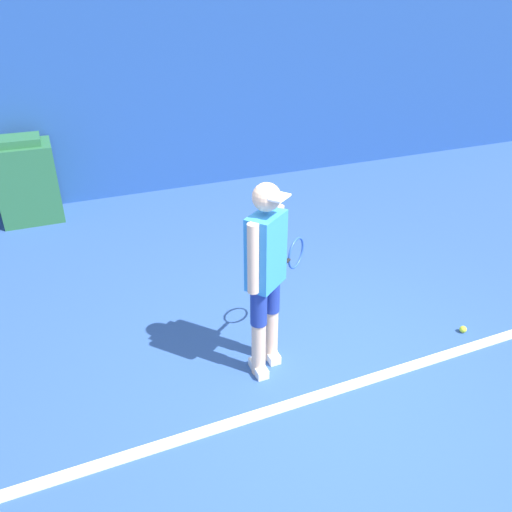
# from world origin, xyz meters

# --- Properties ---
(ground_plane) EXTENTS (24.00, 24.00, 0.00)m
(ground_plane) POSITION_xyz_m (0.00, 0.00, 0.00)
(ground_plane) COLOR #2D5193
(back_wall) EXTENTS (24.00, 0.10, 2.98)m
(back_wall) POSITION_xyz_m (0.00, 5.15, 1.49)
(back_wall) COLOR #234C99
(back_wall) RESTS_ON ground_plane
(court_baseline) EXTENTS (21.60, 0.10, 0.01)m
(court_baseline) POSITION_xyz_m (0.00, -0.10, 0.01)
(court_baseline) COLOR white
(court_baseline) RESTS_ON ground_plane
(tennis_player) EXTENTS (0.77, 0.61, 1.70)m
(tennis_player) POSITION_xyz_m (-0.30, 0.44, 0.95)
(tennis_player) COLOR beige
(tennis_player) RESTS_ON ground_plane
(tennis_ball) EXTENTS (0.07, 0.07, 0.07)m
(tennis_ball) POSITION_xyz_m (1.66, 0.12, 0.03)
(tennis_ball) COLOR #D1E533
(tennis_ball) RESTS_ON ground_plane
(covered_chair) EXTENTS (0.80, 0.70, 1.19)m
(covered_chair) POSITION_xyz_m (-2.11, 4.70, 0.57)
(covered_chair) COLOR #28663D
(covered_chair) RESTS_ON ground_plane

